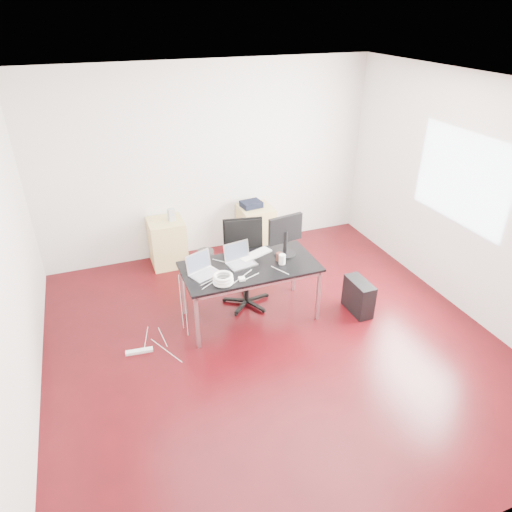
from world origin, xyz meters
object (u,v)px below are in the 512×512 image
object	(u,v)px
filing_cabinet_left	(167,242)
desk	(250,270)
filing_cabinet_right	(256,228)
pc_tower	(358,296)
office_chair	(245,260)

from	to	relation	value
filing_cabinet_left	desk	bearing A→B (deg)	-67.71
desk	filing_cabinet_right	bearing A→B (deg)	67.08
filing_cabinet_right	pc_tower	world-z (taller)	filing_cabinet_right
filing_cabinet_left	pc_tower	xyz separation A→B (m)	(1.99, -2.05, -0.13)
desk	filing_cabinet_right	distance (m)	1.84
desk	office_chair	distance (m)	0.37
filing_cabinet_right	filing_cabinet_left	bearing A→B (deg)	180.00
filing_cabinet_right	pc_tower	size ratio (longest dim) A/B	1.56
filing_cabinet_left	filing_cabinet_right	bearing A→B (deg)	0.00
desk	filing_cabinet_left	size ratio (longest dim) A/B	2.29
desk	pc_tower	distance (m)	1.44
pc_tower	filing_cabinet_left	bearing A→B (deg)	133.31
desk	filing_cabinet_left	world-z (taller)	desk
office_chair	pc_tower	distance (m)	1.50
office_chair	filing_cabinet_left	bearing A→B (deg)	130.26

